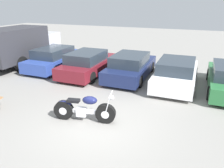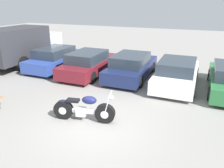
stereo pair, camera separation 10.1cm
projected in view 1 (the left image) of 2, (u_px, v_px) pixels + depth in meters
ground_plane at (97, 125)px, 7.48m from camera, size 60.00×60.00×0.00m
motorcycle at (84, 109)px, 7.63m from camera, size 2.22×0.82×1.10m
parked_car_blue at (56, 58)px, 13.69m from camera, size 1.95×4.50×1.34m
parked_car_maroon at (88, 63)px, 12.59m from camera, size 1.95×4.50×1.34m
parked_car_navy at (131, 66)px, 12.00m from camera, size 1.95×4.50×1.34m
parked_car_white at (176, 73)px, 10.89m from camera, size 1.95×4.50×1.34m
delivery_truck at (21, 44)px, 14.29m from camera, size 2.27×5.68×2.45m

